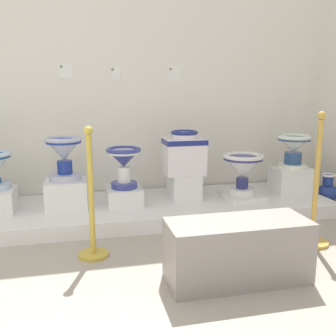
{
  "coord_description": "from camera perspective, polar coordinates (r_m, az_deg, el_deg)",
  "views": [
    {
      "loc": [
        1.36,
        -1.2,
        1.2
      ],
      "look_at": [
        2.18,
        2.32,
        0.46
      ],
      "focal_mm": 40.75,
      "sensor_mm": 36.0,
      "label": 1
    }
  ],
  "objects": [
    {
      "name": "plinth_block_broad_patterned",
      "position": [
        3.63,
        -14.97,
        -3.83
      ],
      "size": [
        0.37,
        0.33,
        0.26
      ],
      "primitive_type": "cube",
      "color": "white",
      "rests_on": "display_platform"
    },
    {
      "name": "stanchion_post_near_right",
      "position": [
        3.2,
        21.06,
        -5.3
      ],
      "size": [
        0.26,
        0.26,
        1.05
      ],
      "color": "gold",
      "rests_on": "ground_plane"
    },
    {
      "name": "plinth_block_tall_cobalt",
      "position": [
        3.65,
        -6.52,
        -4.22
      ],
      "size": [
        0.32,
        0.33,
        0.17
      ],
      "primitive_type": "cube",
      "color": "white",
      "rests_on": "display_platform"
    },
    {
      "name": "info_placard_second",
      "position": [
        4.06,
        -15.04,
        13.84
      ],
      "size": [
        0.13,
        0.01,
        0.14
      ],
      "color": "white"
    },
    {
      "name": "antique_toilet_leftmost",
      "position": [
        3.79,
        2.45,
        2.39
      ],
      "size": [
        0.41,
        0.28,
        0.44
      ],
      "color": "white",
      "rests_on": "plinth_block_leftmost"
    },
    {
      "name": "antique_toilet_central_ornate",
      "position": [
        3.86,
        11.13,
        0.16
      ],
      "size": [
        0.4,
        0.4,
        0.4
      ],
      "color": "white",
      "rests_on": "plinth_block_central_ornate"
    },
    {
      "name": "info_placard_third",
      "position": [
        4.07,
        -7.86,
        13.83
      ],
      "size": [
        0.09,
        0.01,
        0.14
      ],
      "color": "white"
    },
    {
      "name": "plinth_block_leftmost",
      "position": [
        3.86,
        2.4,
        -2.69
      ],
      "size": [
        0.29,
        0.34,
        0.24
      ],
      "primitive_type": "cube",
      "color": "white",
      "rests_on": "display_platform"
    },
    {
      "name": "decorative_vase_corner",
      "position": [
        4.44,
        22.7,
        -3.24
      ],
      "size": [
        0.24,
        0.24,
        0.33
      ],
      "color": "white",
      "rests_on": "ground_plane"
    },
    {
      "name": "antique_toilet_tall_cobalt",
      "position": [
        3.57,
        -6.64,
        1.07
      ],
      "size": [
        0.32,
        0.32,
        0.38
      ],
      "color": "#353C8D",
      "rests_on": "plinth_block_tall_cobalt"
    },
    {
      "name": "plinth_block_squat_floral",
      "position": [
        4.23,
        17.97,
        -1.8
      ],
      "size": [
        0.4,
        0.3,
        0.27
      ],
      "primitive_type": "cube",
      "color": "white",
      "rests_on": "display_platform"
    },
    {
      "name": "info_placard_fourth",
      "position": [
        4.18,
        0.95,
        13.95
      ],
      "size": [
        0.14,
        0.01,
        0.15
      ],
      "color": "white"
    },
    {
      "name": "wall_back",
      "position": [
        4.16,
        -3.47,
        15.28
      ],
      "size": [
        4.32,
        0.06,
        2.95
      ],
      "primitive_type": "cube",
      "color": "white",
      "rests_on": "ground_plane"
    },
    {
      "name": "antique_toilet_squat_floral",
      "position": [
        4.16,
        18.27,
        3.01
      ],
      "size": [
        0.35,
        0.35,
        0.35
      ],
      "color": "white",
      "rests_on": "plinth_block_squat_floral"
    },
    {
      "name": "stanchion_post_near_left",
      "position": [
        2.82,
        -11.31,
        -6.89
      ],
      "size": [
        0.22,
        0.22,
        0.96
      ],
      "color": "gold",
      "rests_on": "ground_plane"
    },
    {
      "name": "plinth_block_central_ornate",
      "position": [
        3.93,
        10.96,
        -4.12
      ],
      "size": [
        0.36,
        0.4,
        0.05
      ],
      "primitive_type": "cube",
      "color": "white",
      "rests_on": "display_platform"
    },
    {
      "name": "museum_bench",
      "position": [
        2.52,
        10.36,
        -12.08
      ],
      "size": [
        0.9,
        0.36,
        0.4
      ],
      "primitive_type": "cube",
      "color": "gray",
      "rests_on": "ground_plane"
    },
    {
      "name": "ground_plane",
      "position": [
        2.46,
        5.49,
        -17.91
      ],
      "size": [
        6.12,
        5.66,
        0.02
      ],
      "primitive_type": "cube",
      "color": "#A3998C"
    },
    {
      "name": "display_platform",
      "position": [
        3.77,
        -1.75,
        -6.0
      ],
      "size": [
        3.44,
        1.03,
        0.13
      ],
      "primitive_type": "cube",
      "color": "white",
      "rests_on": "ground_plane"
    },
    {
      "name": "antique_toilet_broad_patterned",
      "position": [
        3.55,
        -15.29,
        2.2
      ],
      "size": [
        0.33,
        0.33,
        0.4
      ],
      "color": "#B0B7D4",
      "rests_on": "plinth_block_broad_patterned"
    }
  ]
}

